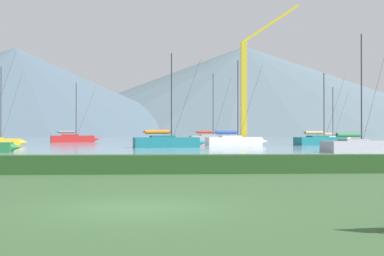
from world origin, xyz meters
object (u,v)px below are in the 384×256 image
(sailboat_slip_4, at_px, (321,140))
(sailboat_slip_10, at_px, (331,140))
(sailboat_slip_3, at_px, (358,145))
(sailboat_slip_11, at_px, (210,138))
(sailboat_slip_2, at_px, (234,140))
(sailboat_slip_12, at_px, (167,141))
(sailboat_slip_7, at_px, (73,138))
(dock_crane, at_px, (246,97))

(sailboat_slip_4, relative_size, sailboat_slip_10, 1.12)
(sailboat_slip_4, bearing_deg, sailboat_slip_10, 50.61)
(sailboat_slip_3, distance_m, sailboat_slip_11, 52.57)
(sailboat_slip_2, height_order, sailboat_slip_11, sailboat_slip_11)
(sailboat_slip_3, height_order, sailboat_slip_10, sailboat_slip_3)
(sailboat_slip_12, bearing_deg, sailboat_slip_2, 29.58)
(sailboat_slip_4, xyz_separation_m, sailboat_slip_10, (4.81, 10.38, -0.09))
(sailboat_slip_7, bearing_deg, sailboat_slip_12, -78.77)
(sailboat_slip_2, relative_size, sailboat_slip_11, 0.90)
(sailboat_slip_2, distance_m, sailboat_slip_11, 28.34)
(sailboat_slip_3, distance_m, dock_crane, 27.85)
(sailboat_slip_4, xyz_separation_m, sailboat_slip_12, (-22.46, -10.30, 0.05))
(sailboat_slip_11, height_order, dock_crane, dock_crane)
(sailboat_slip_4, height_order, sailboat_slip_7, sailboat_slip_7)
(sailboat_slip_7, distance_m, sailboat_slip_10, 46.75)
(sailboat_slip_3, distance_m, sailboat_slip_7, 61.43)
(sailboat_slip_7, height_order, dock_crane, dock_crane)
(sailboat_slip_12, bearing_deg, sailboat_slip_11, 66.49)
(sailboat_slip_3, bearing_deg, sailboat_slip_7, 108.61)
(sailboat_slip_4, height_order, sailboat_slip_11, sailboat_slip_11)
(sailboat_slip_10, xyz_separation_m, sailboat_slip_12, (-27.27, -20.68, 0.14))
(sailboat_slip_12, bearing_deg, sailboat_slip_3, -50.90)
(sailboat_slip_2, distance_m, dock_crane, 7.30)
(sailboat_slip_2, relative_size, sailboat_slip_3, 1.06)
(sailboat_slip_10, bearing_deg, dock_crane, -159.71)
(dock_crane, bearing_deg, sailboat_slip_7, 140.49)
(sailboat_slip_3, relative_size, sailboat_slip_10, 1.21)
(sailboat_slip_2, bearing_deg, sailboat_slip_12, -149.53)
(sailboat_slip_7, xyz_separation_m, sailboat_slip_11, (26.04, 1.52, 0.01))
(sailboat_slip_2, distance_m, sailboat_slip_3, 24.93)
(sailboat_slip_3, bearing_deg, sailboat_slip_10, 59.14)
(sailboat_slip_10, bearing_deg, sailboat_slip_3, -116.41)
(sailboat_slip_3, xyz_separation_m, sailboat_slip_7, (-35.39, 50.21, 0.09))
(sailboat_slip_12, relative_size, dock_crane, 0.57)
(sailboat_slip_3, relative_size, sailboat_slip_11, 0.85)
(sailboat_slip_11, xyz_separation_m, dock_crane, (2.91, -25.40, 6.30))
(dock_crane, bearing_deg, sailboat_slip_10, 32.40)
(sailboat_slip_7, xyz_separation_m, dock_crane, (28.95, -23.88, 6.31))
(sailboat_slip_4, distance_m, sailboat_slip_12, 24.71)
(sailboat_slip_3, distance_m, sailboat_slip_4, 26.29)
(sailboat_slip_11, bearing_deg, dock_crane, -92.81)
(sailboat_slip_2, xyz_separation_m, sailboat_slip_12, (-9.42, -7.79, 0.02))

